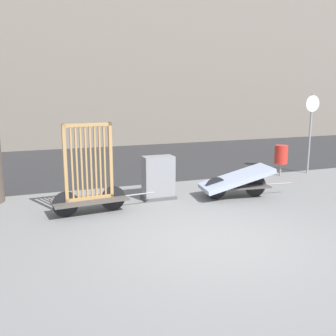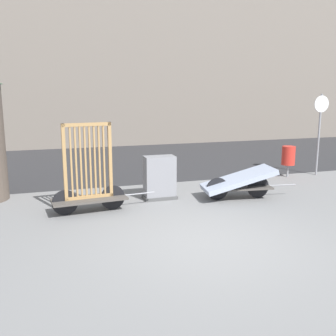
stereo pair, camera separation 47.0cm
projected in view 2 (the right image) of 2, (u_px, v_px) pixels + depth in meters
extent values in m
plane|color=slate|center=(208.00, 242.00, 6.80)|extent=(60.00, 60.00, 0.00)
cube|color=#2D2D30|center=(121.00, 161.00, 14.50)|extent=(56.00, 7.61, 0.01)
cube|color=slate|center=(95.00, 6.00, 18.65)|extent=(48.00, 4.00, 12.97)
cube|color=#4C4742|center=(89.00, 199.00, 8.42)|extent=(1.63, 0.78, 0.04)
cylinder|color=black|center=(113.00, 197.00, 8.62)|extent=(0.54, 0.09, 0.54)
cylinder|color=black|center=(65.00, 203.00, 8.23)|extent=(0.54, 0.09, 0.54)
cylinder|color=gray|center=(140.00, 194.00, 8.85)|extent=(0.70, 0.10, 0.03)
cube|color=#A87F4C|center=(89.00, 197.00, 8.41)|extent=(1.03, 0.17, 0.07)
cube|color=#A87F4C|center=(86.00, 125.00, 8.10)|extent=(1.03, 0.17, 0.07)
cube|color=#A87F4C|center=(65.00, 163.00, 8.07)|extent=(0.08, 0.08, 1.61)
cube|color=#A87F4C|center=(110.00, 160.00, 8.44)|extent=(0.08, 0.08, 1.61)
cube|color=#A87F4C|center=(71.00, 162.00, 8.12)|extent=(0.04, 0.05, 1.54)
cube|color=#A87F4C|center=(76.00, 162.00, 8.16)|extent=(0.04, 0.05, 1.54)
cube|color=#A87F4C|center=(81.00, 162.00, 8.20)|extent=(0.04, 0.05, 1.54)
cube|color=#A87F4C|center=(86.00, 161.00, 8.24)|extent=(0.04, 0.05, 1.54)
cube|color=#A87F4C|center=(90.00, 161.00, 8.27)|extent=(0.04, 0.05, 1.54)
cube|color=#A87F4C|center=(95.00, 161.00, 8.31)|extent=(0.04, 0.05, 1.54)
cube|color=#A87F4C|center=(99.00, 160.00, 8.35)|extent=(0.04, 0.05, 1.54)
cube|color=#A87F4C|center=(104.00, 160.00, 8.39)|extent=(0.04, 0.05, 1.54)
cube|color=#4C4742|center=(238.00, 187.00, 9.45)|extent=(1.64, 0.82, 0.04)
cylinder|color=black|center=(258.00, 187.00, 9.54)|extent=(0.54, 0.10, 0.54)
cylinder|color=black|center=(217.00, 189.00, 9.37)|extent=(0.54, 0.10, 0.54)
cylinder|color=gray|center=(282.00, 185.00, 9.65)|extent=(0.70, 0.12, 0.03)
cube|color=#9EA8BC|center=(238.00, 179.00, 9.41)|extent=(1.80, 1.05, 0.57)
cube|color=#4C4C4C|center=(160.00, 197.00, 9.52)|extent=(0.79, 0.46, 0.08)
cube|color=gray|center=(160.00, 178.00, 9.43)|extent=(0.73, 0.40, 1.04)
cylinder|color=gray|center=(288.00, 171.00, 11.84)|extent=(0.06, 0.06, 0.37)
cylinder|color=red|center=(288.00, 156.00, 11.75)|extent=(0.39, 0.39, 0.56)
cylinder|color=gray|center=(319.00, 135.00, 11.94)|extent=(0.06, 0.06, 2.47)
cylinder|color=white|center=(322.00, 104.00, 11.73)|extent=(0.50, 0.02, 0.50)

